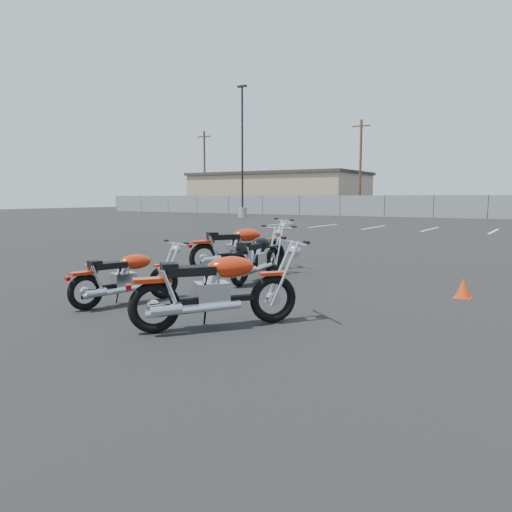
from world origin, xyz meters
The scene contains 12 objects.
ground centered at (0.00, 0.00, 0.00)m, with size 120.00×120.00×0.00m, color black.
motorcycle_front_red centered at (-1.44, 2.53, 0.54)m, with size 1.76×2.22×1.18m.
motorcycle_second_black centered at (-0.43, 1.69, 0.48)m, with size 0.84×2.18×1.06m.
motorcycle_third_red centered at (-1.04, -1.29, 0.43)m, with size 0.99×1.92×0.95m.
motorcycle_rear_red centered at (1.01, -1.72, 0.51)m, with size 1.80×2.05×1.13m.
training_cone_near centered at (3.41, 1.97, 0.17)m, with size 0.28×0.28×0.33m.
light_pole_west centered at (-17.61, 27.72, 2.76)m, with size 0.80×0.70×10.53m.
chainlink_fence centered at (0.00, 35.00, 0.90)m, with size 80.06×0.06×1.80m.
tan_building_west centered at (-22.00, 42.00, 2.16)m, with size 18.40×10.40×4.30m.
utility_pole_a centered at (-30.00, 39.00, 4.69)m, with size 1.80×0.24×9.00m.
utility_pole_b centered at (-12.00, 40.00, 4.69)m, with size 1.80×0.24×9.00m.
parking_line_stripes centered at (-2.50, 20.00, 0.00)m, with size 15.12×4.00×0.01m.
Camera 1 is at (4.72, -6.83, 1.69)m, focal length 35.00 mm.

